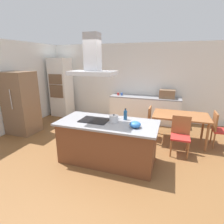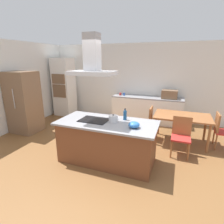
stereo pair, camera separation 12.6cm
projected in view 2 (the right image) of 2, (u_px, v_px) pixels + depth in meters
The scene contains 19 objects.
ground at pixel (126, 135), 5.33m from camera, with size 16.00×16.00×0.00m, color brown.
wall_back at pixel (141, 82), 6.52m from camera, with size 7.20×0.10×2.70m, color white.
wall_left at pixel (18, 86), 5.67m from camera, with size 0.10×8.80×2.70m, color white.
kitchen_island at pixel (107, 141), 3.85m from camera, with size 2.08×0.98×0.90m.
cooktop at pixel (94, 120), 3.83m from camera, with size 0.60×0.44×0.01m, color black.
tea_kettle at pixel (113, 119), 3.69m from camera, with size 0.24×0.19×0.17m.
olive_oil_bottle at pixel (125, 115), 3.84m from camera, with size 0.08×0.08×0.24m.
mixing_bowl at pixel (134, 125), 3.39m from camera, with size 0.22×0.22×0.12m, color #2D6BB7.
back_counter at pixel (147, 109), 6.32m from camera, with size 2.41×0.62×0.90m.
countertop_microwave at pixel (170, 94), 5.91m from camera, with size 0.50×0.38×0.28m, color brown.
coffee_mug_red at pixel (120, 94), 6.48m from camera, with size 0.08×0.08×0.09m, color red.
coffee_mug_blue at pixel (124, 94), 6.45m from camera, with size 0.08×0.08×0.09m, color #2D56B2.
wall_oven_stack at pixel (64, 87), 7.03m from camera, with size 0.70×0.66×2.20m.
refrigerator at pixel (24, 102), 5.36m from camera, with size 0.80×0.73×1.82m.
dining_table at pixel (182, 119), 4.67m from camera, with size 1.40×0.90×0.75m.
chair_at_right_end at pixel (221, 129), 4.41m from camera, with size 0.42×0.42×0.89m.
chair_at_left_end at pixel (147, 120), 5.03m from camera, with size 0.42×0.42×0.89m.
chair_facing_island at pixel (181, 134), 4.12m from camera, with size 0.42×0.42×0.89m.
range_hood at pixel (92, 62), 3.49m from camera, with size 0.90×0.55×0.78m.
Camera 2 is at (1.35, -3.25, 2.15)m, focal length 28.76 mm.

